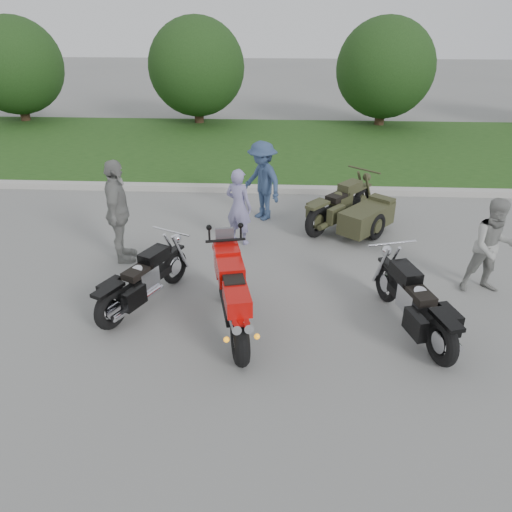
# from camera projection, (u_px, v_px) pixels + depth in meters

# --- Properties ---
(ground) EXTENTS (80.00, 80.00, 0.00)m
(ground) POSITION_uv_depth(u_px,v_px,m) (258.00, 327.00, 7.54)
(ground) COLOR gray
(ground) RESTS_ON ground
(curb) EXTENTS (60.00, 0.30, 0.15)m
(curb) POSITION_uv_depth(u_px,v_px,m) (270.00, 189.00, 12.84)
(curb) COLOR #B8B5AD
(curb) RESTS_ON ground
(grass_strip) EXTENTS (60.00, 8.00, 0.14)m
(grass_strip) POSITION_uv_depth(u_px,v_px,m) (274.00, 147.00, 16.54)
(grass_strip) COLOR #366221
(grass_strip) RESTS_ON ground
(tree_far_left) EXTENTS (3.60, 3.60, 4.00)m
(tree_far_left) POSITION_uv_depth(u_px,v_px,m) (15.00, 66.00, 19.03)
(tree_far_left) COLOR #3F2B1C
(tree_far_left) RESTS_ON ground
(tree_mid_left) EXTENTS (3.60, 3.60, 4.00)m
(tree_mid_left) POSITION_uv_depth(u_px,v_px,m) (197.00, 67.00, 18.69)
(tree_mid_left) COLOR #3F2B1C
(tree_mid_left) RESTS_ON ground
(tree_mid_right) EXTENTS (3.60, 3.60, 4.00)m
(tree_mid_right) POSITION_uv_depth(u_px,v_px,m) (385.00, 68.00, 18.35)
(tree_mid_right) COLOR #3F2B1C
(tree_mid_right) RESTS_ON ground
(sportbike_red) EXTENTS (0.74, 2.25, 1.08)m
(sportbike_red) POSITION_uv_depth(u_px,v_px,m) (233.00, 294.00, 7.17)
(sportbike_red) COLOR black
(sportbike_red) RESTS_ON ground
(cruiser_left) EXTENTS (1.06, 2.01, 0.83)m
(cruiser_left) POSITION_uv_depth(u_px,v_px,m) (141.00, 283.00, 7.87)
(cruiser_left) COLOR black
(cruiser_left) RESTS_ON ground
(cruiser_right) EXTENTS (0.84, 2.25, 0.88)m
(cruiser_right) POSITION_uv_depth(u_px,v_px,m) (416.00, 306.00, 7.23)
(cruiser_right) COLOR black
(cruiser_right) RESTS_ON ground
(cruiser_sidecar) EXTENTS (1.96, 2.16, 0.91)m
(cruiser_sidecar) POSITION_uv_depth(u_px,v_px,m) (354.00, 213.00, 10.46)
(cruiser_sidecar) COLOR black
(cruiser_sidecar) RESTS_ON ground
(person_stripe) EXTENTS (0.67, 0.58, 1.54)m
(person_stripe) POSITION_uv_depth(u_px,v_px,m) (239.00, 207.00, 9.85)
(person_stripe) COLOR #8983B3
(person_stripe) RESTS_ON ground
(person_grey) EXTENTS (0.83, 0.67, 1.65)m
(person_grey) POSITION_uv_depth(u_px,v_px,m) (493.00, 247.00, 8.12)
(person_grey) COLOR #969792
(person_grey) RESTS_ON ground
(person_denim) EXTENTS (1.23, 1.28, 1.75)m
(person_denim) POSITION_uv_depth(u_px,v_px,m) (262.00, 181.00, 10.93)
(person_denim) COLOR #33486C
(person_denim) RESTS_ON ground
(person_back) EXTENTS (0.67, 1.20, 1.94)m
(person_back) POSITION_uv_depth(u_px,v_px,m) (118.00, 212.00, 9.07)
(person_back) COLOR gray
(person_back) RESTS_ON ground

